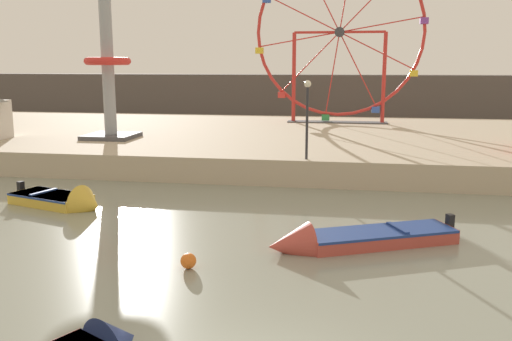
{
  "coord_description": "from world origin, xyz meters",
  "views": [
    {
      "loc": [
        1.61,
        -8.66,
        5.57
      ],
      "look_at": [
        -1.59,
        9.85,
        1.92
      ],
      "focal_mm": 38.83,
      "sensor_mm": 36.0,
      "label": 1
    }
  ],
  "objects_px": {
    "motorboat_faded_red": "(346,239)",
    "motorboat_mustard_yellow": "(67,201)",
    "drop_tower_steel_tower": "(107,41)",
    "mooring_buoy_orange": "(188,261)",
    "ferris_wheel_red_frame": "(339,35)",
    "promenade_lamp_near": "(307,107)"
  },
  "relations": [
    {
      "from": "motorboat_mustard_yellow",
      "to": "mooring_buoy_orange",
      "type": "xyz_separation_m",
      "value": [
        6.65,
        -5.62,
        -0.02
      ]
    },
    {
      "from": "mooring_buoy_orange",
      "to": "motorboat_mustard_yellow",
      "type": "bearing_deg",
      "value": 139.81
    },
    {
      "from": "drop_tower_steel_tower",
      "to": "mooring_buoy_orange",
      "type": "height_order",
      "value": "drop_tower_steel_tower"
    },
    {
      "from": "drop_tower_steel_tower",
      "to": "ferris_wheel_red_frame",
      "type": "bearing_deg",
      "value": 40.49
    },
    {
      "from": "ferris_wheel_red_frame",
      "to": "promenade_lamp_near",
      "type": "height_order",
      "value": "ferris_wheel_red_frame"
    },
    {
      "from": "promenade_lamp_near",
      "to": "ferris_wheel_red_frame",
      "type": "bearing_deg",
      "value": 86.69
    },
    {
      "from": "motorboat_faded_red",
      "to": "ferris_wheel_red_frame",
      "type": "height_order",
      "value": "ferris_wheel_red_frame"
    },
    {
      "from": "drop_tower_steel_tower",
      "to": "promenade_lamp_near",
      "type": "xyz_separation_m",
      "value": [
        11.9,
        -5.32,
        -3.19
      ]
    },
    {
      "from": "ferris_wheel_red_frame",
      "to": "promenade_lamp_near",
      "type": "distance_m",
      "value": 16.78
    },
    {
      "from": "motorboat_faded_red",
      "to": "ferris_wheel_red_frame",
      "type": "xyz_separation_m",
      "value": [
        -0.98,
        24.78,
        7.31
      ]
    },
    {
      "from": "motorboat_mustard_yellow",
      "to": "drop_tower_steel_tower",
      "type": "distance_m",
      "value": 12.95
    },
    {
      "from": "motorboat_mustard_yellow",
      "to": "drop_tower_steel_tower",
      "type": "relative_size",
      "value": 0.31
    },
    {
      "from": "motorboat_mustard_yellow",
      "to": "motorboat_faded_red",
      "type": "bearing_deg",
      "value": 2.35
    },
    {
      "from": "motorboat_faded_red",
      "to": "drop_tower_steel_tower",
      "type": "xyz_separation_m",
      "value": [
        -13.82,
        13.82,
        6.56
      ]
    },
    {
      "from": "ferris_wheel_red_frame",
      "to": "mooring_buoy_orange",
      "type": "bearing_deg",
      "value": -96.81
    },
    {
      "from": "promenade_lamp_near",
      "to": "mooring_buoy_orange",
      "type": "relative_size",
      "value": 8.13
    },
    {
      "from": "promenade_lamp_near",
      "to": "motorboat_faded_red",
      "type": "bearing_deg",
      "value": -77.24
    },
    {
      "from": "ferris_wheel_red_frame",
      "to": "mooring_buoy_orange",
      "type": "height_order",
      "value": "ferris_wheel_red_frame"
    },
    {
      "from": "drop_tower_steel_tower",
      "to": "motorboat_faded_red",
      "type": "bearing_deg",
      "value": -45.0
    },
    {
      "from": "motorboat_faded_red",
      "to": "motorboat_mustard_yellow",
      "type": "relative_size",
      "value": 1.38
    },
    {
      "from": "motorboat_faded_red",
      "to": "drop_tower_steel_tower",
      "type": "distance_m",
      "value": 20.62
    },
    {
      "from": "motorboat_faded_red",
      "to": "drop_tower_steel_tower",
      "type": "height_order",
      "value": "drop_tower_steel_tower"
    }
  ]
}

